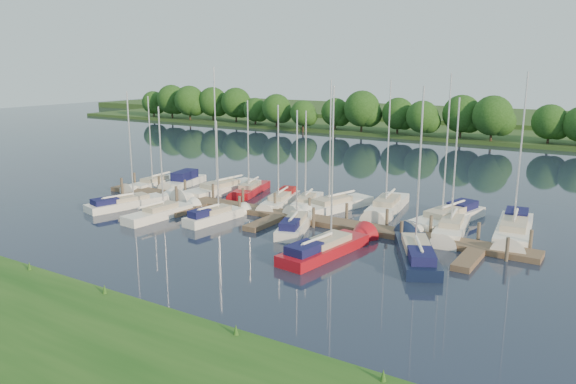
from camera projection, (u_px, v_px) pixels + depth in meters
The scene contains 24 objects.
ground at pixel (224, 242), 40.24m from camera, with size 260.00×260.00×0.00m, color #1A2235.
near_bank at pixel (16, 325), 26.98m from camera, with size 90.00×10.00×0.50m, color #1A4914.
dock at pixel (279, 217), 46.22m from camera, with size 40.00×6.00×0.40m.
mooring_pilings at pixel (286, 209), 47.06m from camera, with size 38.24×2.84×2.00m.
far_shore at pixel (481, 132), 102.06m from camera, with size 180.00×30.00×0.60m, color #254119.
distant_hill at pixel (510, 118), 122.61m from camera, with size 220.00×40.00×1.40m, color #375625.
treeline at pixel (476, 118), 89.46m from camera, with size 145.93×10.01×8.18m.
sailboat_n_0 at pixel (154, 184), 58.30m from camera, with size 2.02×7.60×9.67m.
motorboat at pixel (184, 182), 58.60m from camera, with size 2.87×6.66×1.96m.
sailboat_n_2 at pixel (219, 191), 55.21m from camera, with size 3.54×10.13×12.66m.
sailboat_n_3 at pixel (250, 191), 55.07m from camera, with size 3.21×7.44×9.51m.
sailboat_n_4 at pixel (280, 201), 50.76m from camera, with size 3.10×7.37×9.41m.
sailboat_n_5 at pixel (306, 203), 50.39m from camera, with size 3.14×6.98×8.86m.
sailboat_n_6 at pixel (331, 207), 48.92m from camera, with size 4.31×9.22×11.65m.
sailboat_n_7 at pixel (386, 208), 48.54m from camera, with size 3.32×9.23×11.67m.
sailboat_n_8 at pixel (445, 220), 44.84m from camera, with size 4.20×9.74×12.30m.
sailboat_n_9 at pixel (451, 229), 42.37m from camera, with size 2.94×8.34×10.59m.
sailboat_n_10 at pixel (513, 232), 41.63m from camera, with size 3.29×9.89×12.44m.
sailboat_s_0 at pixel (130, 203), 50.16m from camera, with size 3.85×8.37×10.52m.
sailboat_s_1 at pixel (161, 214), 46.63m from camera, with size 2.24×7.42×9.59m.
sailboat_s_2 at pixel (215, 217), 45.56m from camera, with size 2.22×6.52×8.54m.
sailboat_s_3 at pixel (296, 226), 43.12m from camera, with size 3.64×7.36×9.57m.
sailboat_s_4 at pixel (327, 249), 37.75m from camera, with size 3.22×9.19×11.58m.
sailboat_s_5 at pixel (416, 254), 36.79m from camera, with size 5.50×8.82×11.64m.
Camera 1 is at (24.33, -30.06, 12.56)m, focal length 35.00 mm.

